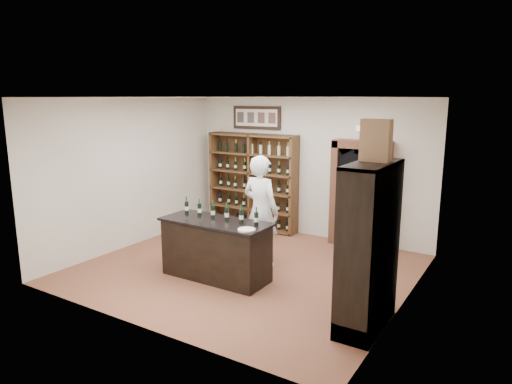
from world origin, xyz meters
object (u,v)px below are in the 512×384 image
wine_shelf (254,181)px  tasting_counter (216,250)px  shopkeeper (261,211)px  counter_bottle_0 (187,207)px  wine_crate (376,140)px  side_cabinet (370,273)px

wine_shelf → tasting_counter: size_ratio=1.17×
wine_shelf → shopkeeper: bearing=-54.8°
counter_bottle_0 → wine_crate: wine_crate is taller
tasting_counter → shopkeeper: (0.30, 0.94, 0.51)m
counter_bottle_0 → side_cabinet: (3.44, -0.42, -0.35)m
side_cabinet → shopkeeper: bearing=152.8°
shopkeeper → wine_crate: size_ratio=3.77×
wine_shelf → side_cabinet: 5.02m
wine_shelf → side_cabinet: same height
counter_bottle_0 → wine_crate: (3.40, -0.31, 1.36)m
wine_crate → shopkeeper: bearing=156.8°
tasting_counter → side_cabinet: size_ratio=0.85×
side_cabinet → counter_bottle_0: bearing=173.0°
shopkeeper → tasting_counter: bearing=78.1°
tasting_counter → wine_crate: wine_crate is taller
counter_bottle_0 → wine_shelf: bearing=97.7°
tasting_counter → shopkeeper: 1.11m
shopkeeper → side_cabinet: bearing=158.9°
wine_shelf → wine_crate: size_ratio=4.12×
wine_shelf → counter_bottle_0: bearing=-82.3°
counter_bottle_0 → side_cabinet: 3.49m
wine_crate → counter_bottle_0: bearing=177.0°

